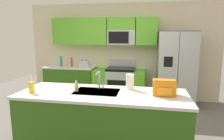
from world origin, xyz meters
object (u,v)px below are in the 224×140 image
drink_cup_yellow (32,87)px  pepper_mill (72,62)px  range_oven (119,85)px  toaster (84,64)px  soap_dispenser (76,87)px  paper_towel_roll (130,82)px  sink_faucet (99,79)px  backpack (164,87)px  bottle_teal (61,61)px  refrigerator (176,69)px

drink_cup_yellow → pepper_mill: bearing=98.4°
range_oven → toaster: 1.09m
soap_dispenser → paper_towel_roll: (0.80, 0.27, 0.05)m
toaster → paper_towel_roll: paper_towel_roll is taller
sink_faucet → soap_dispenser: size_ratio=1.66×
pepper_mill → backpack: (2.31, -2.27, -0.00)m
toaster → drink_cup_yellow: bearing=-90.2°
bottle_teal → backpack: bearing=-40.5°
toaster → backpack: (1.93, -2.22, 0.03)m
sink_faucet → drink_cup_yellow: drink_cup_yellow is taller
refrigerator → paper_towel_roll: refrigerator is taller
toaster → pepper_mill: size_ratio=1.15×
range_oven → drink_cup_yellow: size_ratio=4.74×
range_oven → drink_cup_yellow: drink_cup_yellow is taller
toaster → bottle_teal: 0.67m
drink_cup_yellow → paper_towel_roll: size_ratio=1.20×
refrigerator → paper_towel_roll: size_ratio=7.71×
range_oven → soap_dispenser: bearing=-98.0°
pepper_mill → toaster: bearing=-7.5°
drink_cup_yellow → soap_dispenser: (0.63, 0.19, -0.02)m
refrigerator → soap_dispenser: 2.84m
toaster → pepper_mill: 0.38m
toaster → paper_towel_roll: size_ratio=1.17×
toaster → bottle_teal: (-0.67, 0.00, 0.05)m
range_oven → soap_dispenser: size_ratio=8.00×
refrigerator → pepper_mill: refrigerator is taller
refrigerator → backpack: bearing=-101.3°
range_oven → refrigerator: refrigerator is taller
paper_towel_roll → backpack: paper_towel_roll is taller
range_oven → pepper_mill: (-1.32, -0.00, 0.58)m
range_oven → paper_towel_roll: (0.47, -2.04, 0.58)m
soap_dispenser → pepper_mill: bearing=113.4°
toaster → drink_cup_yellow: size_ratio=0.98×
bottle_teal → soap_dispenser: 2.60m
refrigerator → soap_dispenser: bearing=-128.0°
refrigerator → backpack: size_ratio=5.78×
refrigerator → paper_towel_roll: (-0.95, -1.97, 0.09)m
toaster → pepper_mill: (-0.38, 0.05, 0.03)m
range_oven → paper_towel_roll: size_ratio=5.67×
pepper_mill → refrigerator: bearing=-1.4°
paper_towel_roll → drink_cup_yellow: bearing=-162.0°
refrigerator → bottle_teal: refrigerator is taller
pepper_mill → soap_dispenser: size_ratio=1.43×
toaster → bottle_teal: size_ratio=0.99×
toaster → sink_faucet: sink_faucet is taller
soap_dispenser → refrigerator: bearing=52.0°
soap_dispenser → toaster: bearing=105.4°
backpack → bottle_teal: bearing=139.5°
soap_dispenser → paper_towel_roll: size_ratio=0.71×
range_oven → refrigerator: bearing=-2.9°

